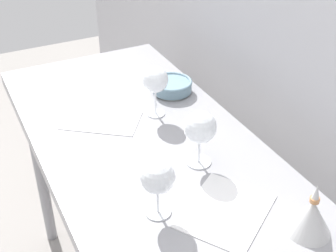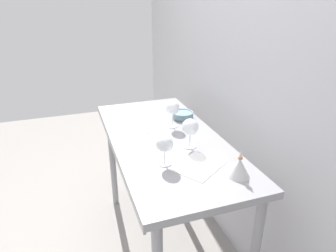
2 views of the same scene
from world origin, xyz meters
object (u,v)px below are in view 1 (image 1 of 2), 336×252
at_px(wine_glass_far_right, 200,128).
at_px(decanter_funnel, 311,216).
at_px(tasting_sheet_lower, 101,120).
at_px(wine_glass_far_left, 155,81).
at_px(tasting_bowl, 172,86).
at_px(wine_glass_near_right, 157,178).
at_px(tasting_sheet_upper, 226,211).

bearing_deg(wine_glass_far_right, decanter_funnel, 15.99).
bearing_deg(wine_glass_far_right, tasting_sheet_lower, -152.44).
relative_size(wine_glass_far_left, tasting_bowl, 1.18).
bearing_deg(tasting_sheet_lower, wine_glass_far_right, 63.97).
relative_size(wine_glass_near_right, tasting_sheet_lower, 0.65).
xyz_separation_m(tasting_sheet_upper, decanter_funnel, (0.15, 0.14, 0.05)).
relative_size(wine_glass_far_left, tasting_sheet_upper, 0.73).
relative_size(tasting_sheet_lower, tasting_bowl, 1.67).
bearing_deg(wine_glass_near_right, wine_glass_far_right, 124.62).
bearing_deg(wine_glass_far_left, tasting_sheet_lower, -102.98).
bearing_deg(tasting_bowl, tasting_sheet_upper, -14.56).
xyz_separation_m(wine_glass_far_left, tasting_bowl, (-0.11, 0.12, -0.10)).
height_order(wine_glass_far_right, decanter_funnel, wine_glass_far_right).
height_order(wine_glass_far_left, tasting_bowl, wine_glass_far_left).
relative_size(wine_glass_far_left, wine_glass_far_right, 1.02).
relative_size(wine_glass_near_right, wine_glass_far_right, 0.95).
bearing_deg(tasting_bowl, decanter_funnel, -1.47).
xyz_separation_m(tasting_sheet_upper, tasting_bowl, (-0.63, 0.16, 0.03)).
distance_m(wine_glass_near_right, wine_glass_far_left, 0.48).
bearing_deg(tasting_sheet_lower, wine_glass_near_right, 34.25).
xyz_separation_m(wine_glass_near_right, wine_glass_far_left, (-0.44, 0.20, 0.01)).
relative_size(wine_glass_far_right, tasting_bowl, 1.15).
bearing_deg(decanter_funnel, wine_glass_far_left, -171.40).
height_order(wine_glass_far_right, tasting_bowl, wine_glass_far_right).
relative_size(wine_glass_near_right, wine_glass_far_left, 0.93).
relative_size(wine_glass_near_right, tasting_bowl, 1.09).
bearing_deg(wine_glass_far_left, tasting_sheet_upper, -4.75).
xyz_separation_m(wine_glass_far_left, wine_glass_far_right, (0.30, -0.00, -0.01)).
height_order(wine_glass_far_left, tasting_sheet_lower, wine_glass_far_left).
height_order(tasting_sheet_upper, tasting_sheet_lower, same).
height_order(wine_glass_far_left, tasting_sheet_upper, wine_glass_far_left).
bearing_deg(wine_glass_near_right, wine_glass_far_left, 155.39).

